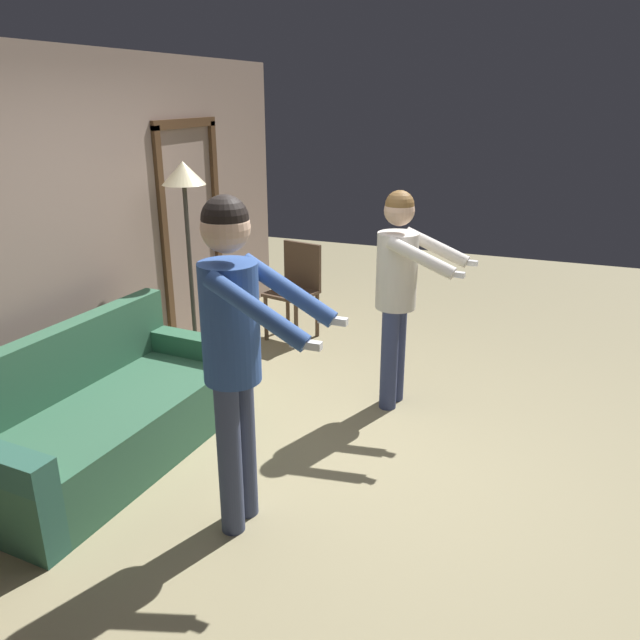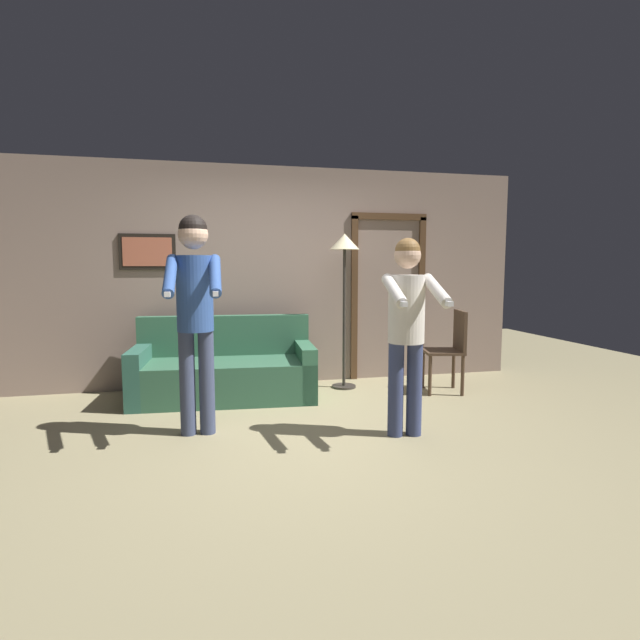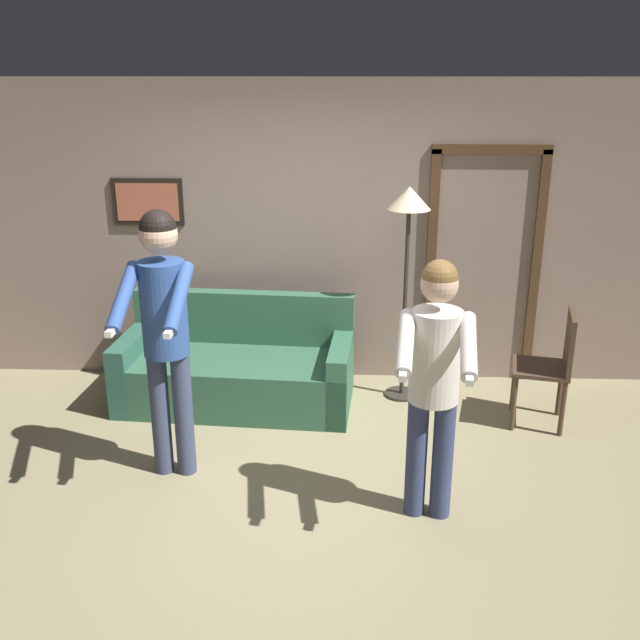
{
  "view_description": "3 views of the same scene",
  "coord_description": "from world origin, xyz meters",
  "px_view_note": "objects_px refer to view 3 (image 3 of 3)",
  "views": [
    {
      "loc": [
        -3.39,
        -1.26,
        2.29
      ],
      "look_at": [
        0.03,
        0.06,
        0.95
      ],
      "focal_mm": 35.0,
      "sensor_mm": 36.0,
      "label": 1
    },
    {
      "loc": [
        -0.72,
        -4.04,
        1.43
      ],
      "look_at": [
        0.22,
        0.04,
        0.97
      ],
      "focal_mm": 28.0,
      "sensor_mm": 36.0,
      "label": 2
    },
    {
      "loc": [
        0.38,
        -4.09,
        2.66
      ],
      "look_at": [
        0.21,
        0.06,
        1.19
      ],
      "focal_mm": 40.0,
      "sensor_mm": 36.0,
      "label": 3
    }
  ],
  "objects_px": {
    "couch": "(237,371)",
    "person_standing_right": "(435,369)",
    "torchiere_lamp": "(408,223)",
    "dining_chair_distant": "(553,362)",
    "person_standing_left": "(164,319)"
  },
  "relations": [
    {
      "from": "person_standing_left",
      "to": "dining_chair_distant",
      "type": "height_order",
      "value": "person_standing_left"
    },
    {
      "from": "couch",
      "to": "person_standing_right",
      "type": "xyz_separation_m",
      "value": [
        1.43,
        -1.58,
        0.72
      ]
    },
    {
      "from": "dining_chair_distant",
      "to": "couch",
      "type": "bearing_deg",
      "value": 173.08
    },
    {
      "from": "person_standing_left",
      "to": "dining_chair_distant",
      "type": "relative_size",
      "value": 1.98
    },
    {
      "from": "person_standing_left",
      "to": "dining_chair_distant",
      "type": "distance_m",
      "value": 2.96
    },
    {
      "from": "torchiere_lamp",
      "to": "person_standing_right",
      "type": "distance_m",
      "value": 1.82
    },
    {
      "from": "dining_chair_distant",
      "to": "torchiere_lamp",
      "type": "bearing_deg",
      "value": 157.17
    },
    {
      "from": "person_standing_right",
      "to": "dining_chair_distant",
      "type": "bearing_deg",
      "value": 49.91
    },
    {
      "from": "torchiere_lamp",
      "to": "dining_chair_distant",
      "type": "xyz_separation_m",
      "value": [
        1.12,
        -0.47,
        -0.98
      ]
    },
    {
      "from": "couch",
      "to": "person_standing_left",
      "type": "bearing_deg",
      "value": -103.31
    },
    {
      "from": "couch",
      "to": "person_standing_right",
      "type": "relative_size",
      "value": 1.18
    },
    {
      "from": "dining_chair_distant",
      "to": "person_standing_left",
      "type": "bearing_deg",
      "value": -163.08
    },
    {
      "from": "torchiere_lamp",
      "to": "dining_chair_distant",
      "type": "bearing_deg",
      "value": -22.83
    },
    {
      "from": "couch",
      "to": "torchiere_lamp",
      "type": "distance_m",
      "value": 1.86
    },
    {
      "from": "couch",
      "to": "dining_chair_distant",
      "type": "relative_size",
      "value": 2.1
    }
  ]
}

